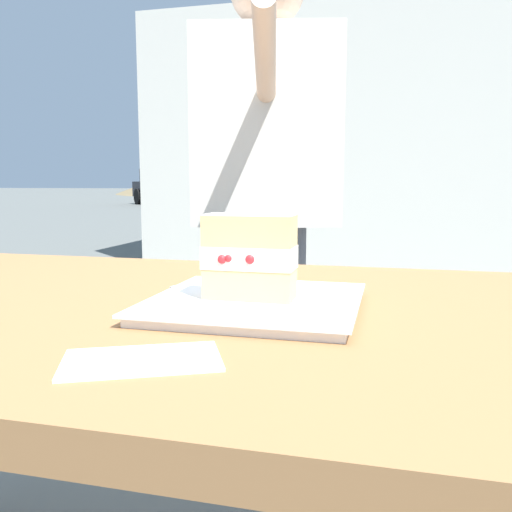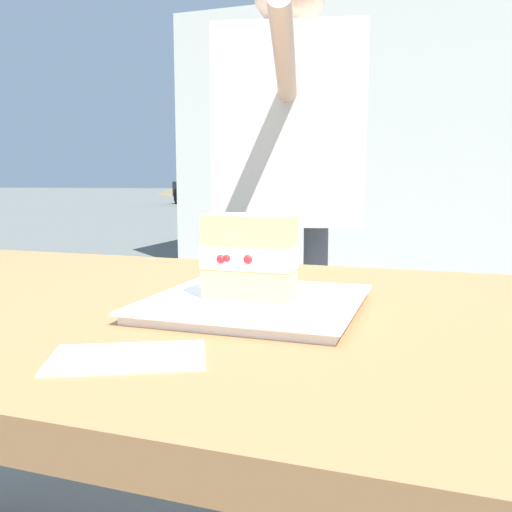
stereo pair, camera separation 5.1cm
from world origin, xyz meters
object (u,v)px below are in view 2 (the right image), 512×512
cake_slice (249,256)px  parked_car_near (367,186)px  patio_table (151,362)px  diner_person (289,138)px  dessert_plate (256,303)px  dessert_fork (215,282)px  parked_car_far (207,186)px  paper_napkin (128,357)px

cake_slice → parked_car_near: bearing=-83.7°
patio_table → cake_slice: size_ratio=13.35×
diner_person → parked_car_near: (1.51, -14.32, -0.21)m
dessert_plate → dessert_fork: dessert_plate is taller
patio_table → parked_car_near: size_ratio=0.35×
diner_person → parked_car_far: diner_person is taller
patio_table → dessert_plate: bearing=174.1°
parked_car_near → parked_car_far: size_ratio=1.12×
diner_person → parked_car_near: parked_car_near is taller
parked_car_far → parked_car_near: bearing=148.0°
patio_table → cake_slice: 0.24m
diner_person → dessert_fork: bearing=94.9°
cake_slice → parked_car_near: size_ratio=0.03×
cake_slice → parked_car_far: (8.57, -19.45, -0.02)m
dessert_plate → dessert_fork: (0.12, -0.15, -0.00)m
dessert_plate → parked_car_far: 21.25m
cake_slice → dessert_fork: 0.20m
paper_napkin → parked_car_near: 15.46m
paper_napkin → parked_car_far: (8.52, -19.67, 0.05)m
dessert_fork → parked_car_far: (8.45, -19.30, 0.05)m
parked_car_near → parked_car_far: bearing=-32.0°
dessert_fork → diner_person: bearing=-85.1°
cake_slice → parked_car_far: size_ratio=0.03×
dessert_fork → diner_person: size_ratio=0.11×
dessert_fork → paper_napkin: (-0.07, 0.38, -0.00)m
parked_car_near → parked_car_far: (6.88, -4.30, -0.03)m
dessert_plate → paper_napkin: 0.24m
parked_car_far → paper_napkin: bearing=113.4°
dessert_plate → parked_car_far: parked_car_far is taller
cake_slice → parked_car_near: 15.24m
paper_napkin → parked_car_near: size_ratio=0.04×
paper_napkin → parked_car_far: parked_car_far is taller
patio_table → diner_person: diner_person is taller
parked_car_near → paper_napkin: bearing=96.1°
dessert_plate → parked_car_near: bearing=-83.6°
dessert_fork → paper_napkin: size_ratio=0.96×
patio_table → paper_napkin: 0.29m
patio_table → dessert_plate: (-0.17, 0.02, 0.10)m
cake_slice → diner_person: bearing=-78.4°
dessert_plate → cake_slice: cake_slice is taller
patio_table → parked_car_near: bearing=-84.3°
diner_person → parked_car_far: bearing=-65.7°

